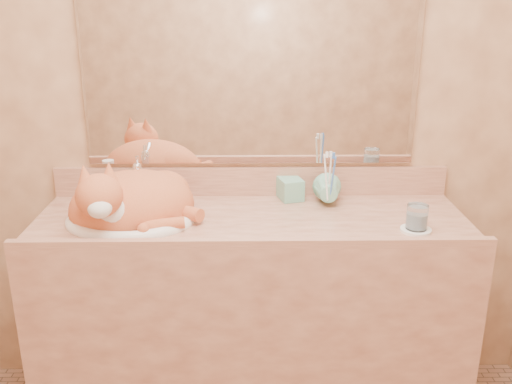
{
  "coord_description": "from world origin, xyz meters",
  "views": [
    {
      "loc": [
        -0.01,
        -1.24,
        1.63
      ],
      "look_at": [
        0.02,
        0.7,
        0.96
      ],
      "focal_mm": 40.0,
      "sensor_mm": 36.0,
      "label": 1
    }
  ],
  "objects_px": {
    "toothbrush_cup": "(329,196)",
    "water_glass": "(417,217)",
    "sink_basin": "(130,203)",
    "cat": "(129,200)",
    "vanity_counter": "(252,318)",
    "soap_dispenser": "(295,180)"
  },
  "relations": [
    {
      "from": "toothbrush_cup",
      "to": "water_glass",
      "type": "relative_size",
      "value": 1.33
    },
    {
      "from": "soap_dispenser",
      "to": "water_glass",
      "type": "bearing_deg",
      "value": -51.55
    },
    {
      "from": "sink_basin",
      "to": "water_glass",
      "type": "relative_size",
      "value": 5.3
    },
    {
      "from": "soap_dispenser",
      "to": "cat",
      "type": "bearing_deg",
      "value": -179.53
    },
    {
      "from": "vanity_counter",
      "to": "water_glass",
      "type": "bearing_deg",
      "value": -12.76
    },
    {
      "from": "vanity_counter",
      "to": "sink_basin",
      "type": "distance_m",
      "value": 0.66
    },
    {
      "from": "cat",
      "to": "water_glass",
      "type": "relative_size",
      "value": 5.35
    },
    {
      "from": "sink_basin",
      "to": "cat",
      "type": "distance_m",
      "value": 0.01
    },
    {
      "from": "vanity_counter",
      "to": "toothbrush_cup",
      "type": "height_order",
      "value": "toothbrush_cup"
    },
    {
      "from": "soap_dispenser",
      "to": "toothbrush_cup",
      "type": "relative_size",
      "value": 1.68
    },
    {
      "from": "sink_basin",
      "to": "cat",
      "type": "height_order",
      "value": "cat"
    },
    {
      "from": "vanity_counter",
      "to": "cat",
      "type": "height_order",
      "value": "cat"
    },
    {
      "from": "toothbrush_cup",
      "to": "water_glass",
      "type": "bearing_deg",
      "value": -39.29
    },
    {
      "from": "cat",
      "to": "vanity_counter",
      "type": "bearing_deg",
      "value": -20.1
    },
    {
      "from": "vanity_counter",
      "to": "water_glass",
      "type": "height_order",
      "value": "water_glass"
    },
    {
      "from": "sink_basin",
      "to": "vanity_counter",
      "type": "bearing_deg",
      "value": -10.37
    },
    {
      "from": "soap_dispenser",
      "to": "water_glass",
      "type": "relative_size",
      "value": 2.23
    },
    {
      "from": "cat",
      "to": "soap_dispenser",
      "type": "distance_m",
      "value": 0.64
    },
    {
      "from": "water_glass",
      "to": "soap_dispenser",
      "type": "bearing_deg",
      "value": 144.0
    },
    {
      "from": "soap_dispenser",
      "to": "toothbrush_cup",
      "type": "distance_m",
      "value": 0.15
    },
    {
      "from": "vanity_counter",
      "to": "soap_dispenser",
      "type": "distance_m",
      "value": 0.57
    },
    {
      "from": "vanity_counter",
      "to": "water_glass",
      "type": "relative_size",
      "value": 18.45
    }
  ]
}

